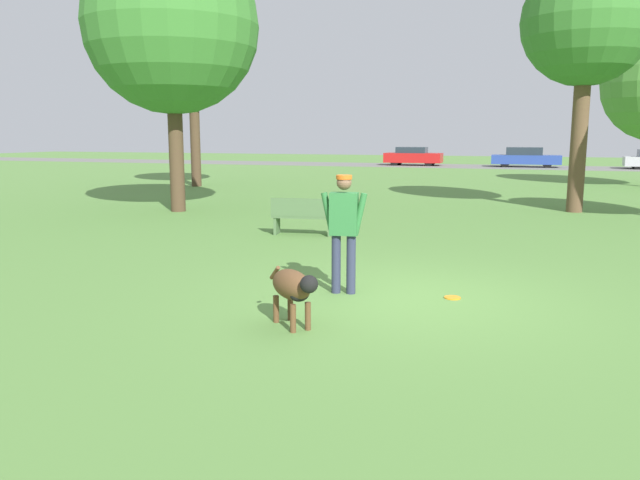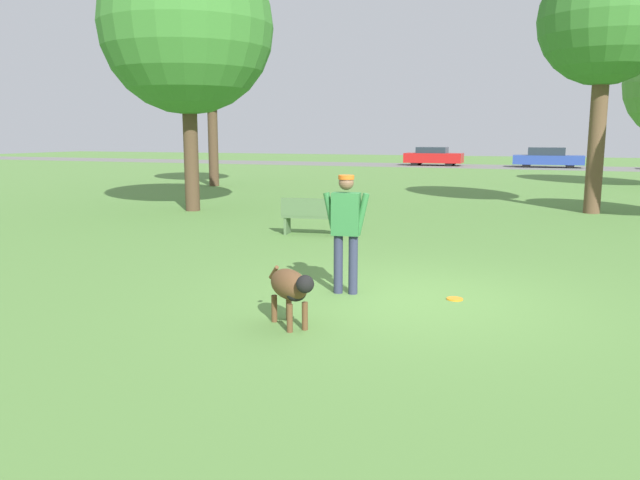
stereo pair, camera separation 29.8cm
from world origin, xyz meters
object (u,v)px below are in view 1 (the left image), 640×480
tree_far_left (192,57)px  parked_car_red (413,156)px  dog (293,287)px  parked_car_blue (526,157)px  park_bench (303,215)px  frisbee (452,298)px  tree_near_left (172,26)px  person (344,224)px  tree_mid_center (587,23)px

tree_far_left → parked_car_red: bearing=75.9°
dog → parked_car_blue: bearing=129.0°
parked_car_red → tree_far_left: bearing=-105.1°
dog → park_bench: size_ratio=0.63×
parked_car_red → frisbee: bearing=-79.4°
tree_near_left → parked_car_blue: 31.66m
tree_far_left → tree_near_left: tree_near_left is taller
person → parked_car_blue: size_ratio=0.36×
parked_car_red → dog: bearing=-82.2°
tree_near_left → park_bench: tree_near_left is taller
person → tree_far_left: tree_far_left is taller
person → tree_mid_center: size_ratio=0.23×
dog → tree_near_left: size_ratio=0.12×
frisbee → parked_car_blue: bearing=89.7°
tree_far_left → tree_near_left: size_ratio=0.97×
dog → parked_car_blue: parked_car_blue is taller
person → tree_near_left: 11.47m
tree_far_left → tree_near_left: (4.14, -8.16, -0.23)m
person → parked_car_blue: (1.70, 37.59, -0.32)m
parked_car_red → parked_car_blue: size_ratio=0.90×
park_bench → person: bearing=109.5°
tree_mid_center → parked_car_red: bearing=110.4°
person → dog: (-0.09, -1.72, -0.51)m
parked_car_red → park_bench: size_ratio=2.88×
frisbee → tree_mid_center: 12.46m
tree_mid_center → park_bench: bearing=-131.9°
parked_car_red → parked_car_blue: 7.85m
person → dog: person is taller
tree_far_left → tree_mid_center: tree_far_left is taller
person → parked_car_blue: 37.63m
dog → parked_car_red: 39.63m
dog → tree_near_left: tree_near_left is taller
person → tree_near_left: bearing=126.0°
person → parked_car_red: size_ratio=0.40×
dog → tree_far_left: 21.53m
tree_far_left → tree_mid_center: bearing=-16.5°
park_bench → dog: bearing=102.2°
dog → frisbee: (1.60, 1.94, -0.48)m
tree_near_left → park_bench: bearing=-30.6°
dog → tree_near_left: (-7.35, 9.35, 4.76)m
dog → frisbee: dog is taller
dog → tree_far_left: tree_far_left is taller
frisbee → tree_far_left: size_ratio=0.03×
park_bench → tree_mid_center: bearing=-139.5°
tree_near_left → tree_mid_center: 11.63m
tree_mid_center → parked_car_blue: tree_mid_center is taller
parked_car_red → park_bench: 33.02m
frisbee → parked_car_red: bearing=101.6°
park_bench → parked_car_red: bearing=-91.0°
dog → tree_near_left: bearing=169.8°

